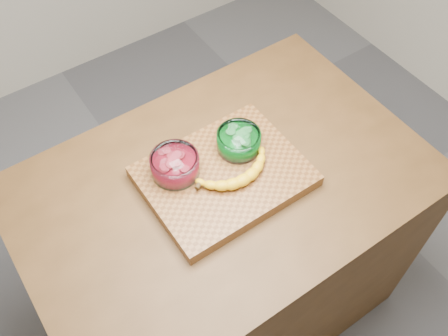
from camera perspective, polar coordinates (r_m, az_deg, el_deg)
ground at (r=2.25m, az=0.00°, el=-14.79°), size 3.50×3.50×0.00m
counter at (r=1.84m, az=0.00°, el=-9.55°), size 1.20×0.80×0.90m
cutting_board at (r=1.44m, az=0.00°, el=-0.95°), size 0.45×0.35×0.04m
bowl_red at (r=1.40m, az=-5.62°, el=0.34°), size 0.14×0.14×0.06m
bowl_green at (r=1.45m, az=1.69°, el=3.10°), size 0.13×0.13×0.06m
banana at (r=1.40m, az=1.52°, el=-0.52°), size 0.26×0.12×0.04m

